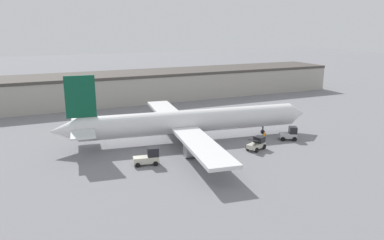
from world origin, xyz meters
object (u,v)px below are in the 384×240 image
ground_crew_worker (264,136)px  baggage_tug (148,157)px  pushback_tug (289,134)px  belt_loader_truck (257,143)px  airplane (186,122)px

ground_crew_worker → baggage_tug: size_ratio=0.46×
ground_crew_worker → pushback_tug: bearing=30.6°
ground_crew_worker → baggage_tug: baggage_tug is taller
ground_crew_worker → belt_loader_truck: belt_loader_truck is taller
ground_crew_worker → pushback_tug: 4.59m
airplane → belt_loader_truck: 12.39m
airplane → pushback_tug: size_ratio=13.66×
airplane → baggage_tug: 12.59m
airplane → belt_loader_truck: bearing=-39.1°
airplane → baggage_tug: size_ratio=11.83×
airplane → ground_crew_worker: bearing=-19.5°
belt_loader_truck → pushback_tug: size_ratio=1.09×
baggage_tug → pushback_tug: baggage_tug is taller
ground_crew_worker → pushback_tug: size_ratio=0.53×
belt_loader_truck → ground_crew_worker: bearing=16.2°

